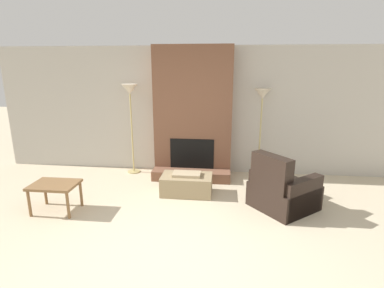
{
  "coord_description": "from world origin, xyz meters",
  "views": [
    {
      "loc": [
        0.61,
        -3.13,
        2.23
      ],
      "look_at": [
        0.0,
        2.59,
        0.7
      ],
      "focal_mm": 28.0,
      "sensor_mm": 36.0,
      "label": 1
    }
  ],
  "objects_px": {
    "ottoman": "(187,184)",
    "floor_lamp_left": "(130,97)",
    "floor_lamp_right": "(262,101)",
    "armchair": "(281,192)",
    "side_table": "(55,187)"
  },
  "relations": [
    {
      "from": "ottoman",
      "to": "floor_lamp_left",
      "type": "height_order",
      "value": "floor_lamp_left"
    },
    {
      "from": "floor_lamp_right",
      "to": "armchair",
      "type": "bearing_deg",
      "value": -81.59
    },
    {
      "from": "floor_lamp_left",
      "to": "floor_lamp_right",
      "type": "distance_m",
      "value": 2.62
    },
    {
      "from": "armchair",
      "to": "floor_lamp_right",
      "type": "bearing_deg",
      "value": -30.88
    },
    {
      "from": "side_table",
      "to": "floor_lamp_left",
      "type": "height_order",
      "value": "floor_lamp_left"
    },
    {
      "from": "ottoman",
      "to": "floor_lamp_left",
      "type": "bearing_deg",
      "value": 142.0
    },
    {
      "from": "armchair",
      "to": "side_table",
      "type": "xyz_separation_m",
      "value": [
        -3.5,
        -0.47,
        0.11
      ]
    },
    {
      "from": "ottoman",
      "to": "side_table",
      "type": "relative_size",
      "value": 1.28
    },
    {
      "from": "ottoman",
      "to": "side_table",
      "type": "xyz_separation_m",
      "value": [
        -1.95,
        -0.87,
        0.22
      ]
    },
    {
      "from": "ottoman",
      "to": "floor_lamp_right",
      "type": "relative_size",
      "value": 0.49
    },
    {
      "from": "ottoman",
      "to": "floor_lamp_left",
      "type": "xyz_separation_m",
      "value": [
        -1.27,
        0.99,
        1.42
      ]
    },
    {
      "from": "ottoman",
      "to": "floor_lamp_right",
      "type": "bearing_deg",
      "value": 36.27
    },
    {
      "from": "armchair",
      "to": "side_table",
      "type": "height_order",
      "value": "armchair"
    },
    {
      "from": "ottoman",
      "to": "armchair",
      "type": "distance_m",
      "value": 1.61
    },
    {
      "from": "ottoman",
      "to": "armchair",
      "type": "relative_size",
      "value": 0.75
    }
  ]
}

